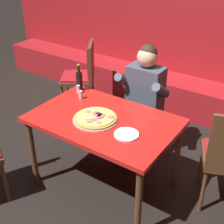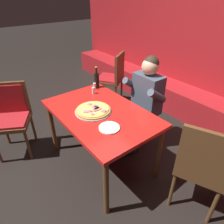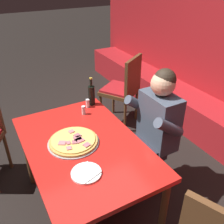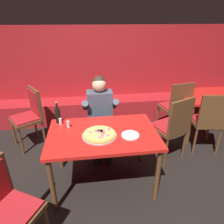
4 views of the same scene
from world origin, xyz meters
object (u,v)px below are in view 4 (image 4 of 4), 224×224
Objects in this scene: plate_white_paper at (130,135)px; main_dining_table at (103,139)px; diner_seated_blue_shirt at (100,114)px; background_dining_table at (213,99)px; beer_bottle at (58,115)px; dining_chair_by_booth at (173,124)px; shaker_oregano at (60,122)px; shaker_parmesan at (68,125)px; dining_chair_far_right at (30,113)px; dining_chair_far_left at (208,118)px; dining_chair_near_left at (176,105)px; pizza at (99,134)px; dining_chair_side_aisle at (2,207)px.

main_dining_table is at bearing 160.42° from plate_white_paper.
diner_seated_blue_shirt is 2.12m from background_dining_table.
beer_bottle is (-0.87, 0.45, 0.10)m from plate_white_paper.
dining_chair_by_booth reaches higher than background_dining_table.
shaker_oregano is (-0.52, 0.28, 0.12)m from main_dining_table.
main_dining_table is 0.48m from shaker_parmesan.
shaker_oregano is 1.03m from dining_chair_far_right.
beer_bottle is 2.29m from dining_chair_far_left.
shaker_parmesan is 1.16m from dining_chair_far_right.
beer_bottle reaches higher than dining_chair_by_booth.
shaker_oregano is at bearing -53.04° from dining_chair_far_right.
diner_seated_blue_shirt is 1.24× the size of dining_chair_near_left.
plate_white_paper is 2.44× the size of shaker_oregano.
background_dining_table is at bearing 32.81° from dining_chair_by_booth.
dining_chair_far_left is 0.83× the size of background_dining_table.
pizza is 0.72m from diner_seated_blue_shirt.
shaker_parmesan is at bearing -40.29° from shaker_oregano.
dining_chair_far_right is (-0.60, 0.80, -0.23)m from shaker_oregano.
background_dining_table is (1.79, 1.15, -0.10)m from plate_white_paper.
dining_chair_far_left reaches higher than dining_chair_far_right.
dining_chair_by_booth reaches higher than dining_chair_far_right.
pizza is 0.65m from beer_bottle.
dining_chair_near_left is at bearing 46.71° from plate_white_paper.
dining_chair_near_left is at bearing 37.59° from pizza.
plate_white_paper is 0.21× the size of dining_chair_far_left.
dining_chair_far_left reaches higher than shaker_parmesan.
main_dining_table is 15.35× the size of shaker_parmesan.
shaker_oregano is (-0.48, 0.34, 0.02)m from pizza.
plate_white_paper is 1.65m from dining_chair_near_left.
beer_bottle is 0.98m from dining_chair_far_right.
dining_chair_by_booth is at bearing -15.09° from diner_seated_blue_shirt.
dining_chair_far_right reaches higher than plate_white_paper.
dining_chair_far_right is (-2.84, 0.58, -0.01)m from dining_chair_far_left.
beer_bottle reaches higher than dining_chair_far_right.
dining_chair_far_left reaches higher than plate_white_paper.
shaker_oregano is at bearing 144.78° from pizza.
dining_chair_by_booth is 2.31m from dining_chair_side_aisle.
shaker_oregano is 0.14m from shaker_parmesan.
main_dining_table is at bearing -31.13° from beer_bottle.
dining_chair_near_left is (1.96, 0.80, -0.22)m from shaker_oregano.
shaker_oregano is at bearing -62.48° from beer_bottle.
diner_seated_blue_shirt is at bearing -163.31° from dining_chair_near_left.
pizza is 0.40× the size of dining_chair_near_left.
dining_chair_far_right reaches higher than shaker_parmesan.
dining_chair_far_left is 0.99× the size of dining_chair_near_left.
dining_chair_far_left reaches higher than shaker_oregano.
plate_white_paper is at bearing -147.59° from dining_chair_by_booth.
plate_white_paper is 0.20× the size of dining_chair_by_booth.
main_dining_table is 0.35m from plate_white_paper.
shaker_parmesan is at bearing -171.64° from dining_chair_far_left.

